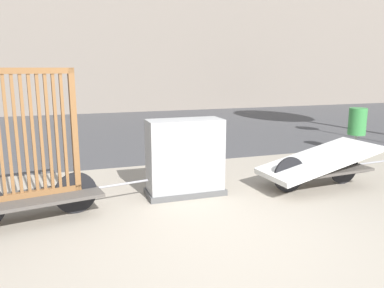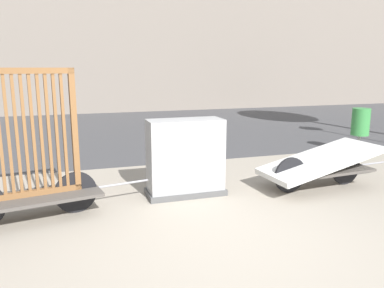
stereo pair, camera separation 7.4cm
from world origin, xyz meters
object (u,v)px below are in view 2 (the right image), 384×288
Objects in this scene: utility_cabinet at (185,160)px; trash_bin at (361,122)px; bike_cart_with_mattress at (320,164)px; bike_cart_with_bedframe at (29,169)px.

utility_cabinet is 4.61m from trash_bin.
bike_cart_with_mattress is at bearing -9.71° from utility_cabinet.
bike_cart_with_mattress is at bearing -142.16° from trash_bin.
bike_cart_with_mattress is 2.14× the size of utility_cabinet.
utility_cabinet is (2.05, 0.35, -0.13)m from bike_cart_with_bedframe.
utility_cabinet is at bearing 166.08° from bike_cart_with_mattress.
bike_cart_with_bedframe is at bearing -164.24° from trash_bin.
utility_cabinet reaches higher than trash_bin.
bike_cart_with_bedframe reaches higher than utility_cabinet.
bike_cart_with_mattress is 2.49× the size of trash_bin.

